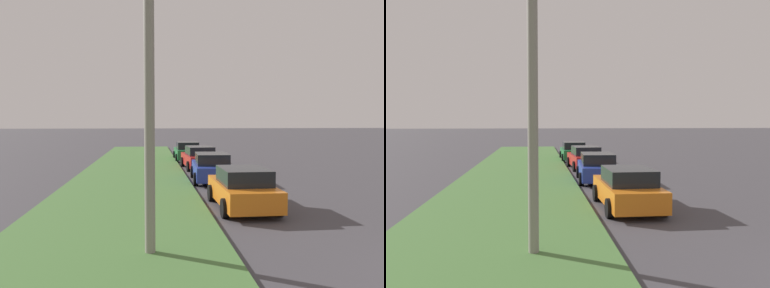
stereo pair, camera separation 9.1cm
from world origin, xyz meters
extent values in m
cube|color=#477238|center=(10.00, 8.29, 0.06)|extent=(60.00, 6.00, 0.12)
cube|color=orange|center=(7.93, 3.97, 0.57)|extent=(4.32, 1.85, 0.70)
cube|color=black|center=(7.73, 3.97, 1.19)|extent=(2.22, 1.62, 0.55)
cylinder|color=black|center=(9.27, 4.89, 0.32)|extent=(0.64, 0.23, 0.64)
cylinder|color=black|center=(9.29, 3.09, 0.32)|extent=(0.64, 0.23, 0.64)
cylinder|color=black|center=(6.57, 4.86, 0.32)|extent=(0.64, 0.23, 0.64)
cylinder|color=black|center=(6.59, 3.06, 0.32)|extent=(0.64, 0.23, 0.64)
cube|color=#23389E|center=(14.24, 4.10, 0.57)|extent=(4.38, 2.01, 0.70)
cube|color=black|center=(14.04, 4.11, 1.19)|extent=(2.28, 1.71, 0.55)
cylinder|color=black|center=(15.64, 4.94, 0.32)|extent=(0.65, 0.25, 0.64)
cylinder|color=black|center=(15.55, 3.14, 0.32)|extent=(0.65, 0.25, 0.64)
cylinder|color=black|center=(12.94, 5.07, 0.32)|extent=(0.65, 0.25, 0.64)
cylinder|color=black|center=(12.85, 3.27, 0.32)|extent=(0.65, 0.25, 0.64)
cube|color=red|center=(19.63, 4.08, 0.57)|extent=(4.40, 2.04, 0.70)
cube|color=black|center=(19.43, 4.07, 1.19)|extent=(2.29, 1.72, 0.55)
cylinder|color=black|center=(20.92, 5.06, 0.32)|extent=(0.65, 0.26, 0.64)
cylinder|color=black|center=(21.02, 3.26, 0.32)|extent=(0.65, 0.26, 0.64)
cylinder|color=black|center=(18.23, 4.90, 0.32)|extent=(0.65, 0.26, 0.64)
cylinder|color=black|center=(18.33, 3.11, 0.32)|extent=(0.65, 0.26, 0.64)
cube|color=#1E6B38|center=(25.04, 4.37, 0.57)|extent=(4.31, 1.82, 0.70)
cube|color=black|center=(24.84, 4.37, 1.19)|extent=(2.21, 1.61, 0.55)
cylinder|color=black|center=(26.38, 5.27, 0.32)|extent=(0.64, 0.22, 0.64)
cylinder|color=black|center=(26.39, 3.47, 0.32)|extent=(0.64, 0.22, 0.64)
cylinder|color=black|center=(23.68, 5.26, 0.32)|extent=(0.64, 0.22, 0.64)
cylinder|color=black|center=(23.69, 3.46, 0.32)|extent=(0.64, 0.22, 0.64)
cylinder|color=gray|center=(3.15, 7.26, 3.75)|extent=(0.24, 0.24, 7.50)
camera|label=1|loc=(-5.81, 7.24, 3.15)|focal=36.94mm
camera|label=2|loc=(-5.82, 7.15, 3.15)|focal=36.94mm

